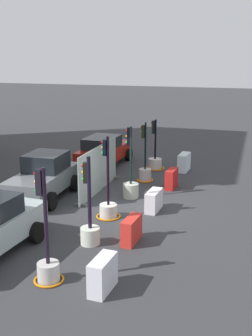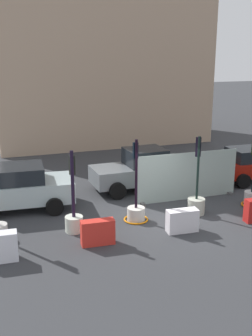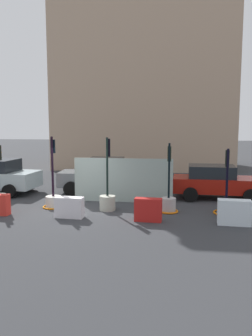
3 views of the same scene
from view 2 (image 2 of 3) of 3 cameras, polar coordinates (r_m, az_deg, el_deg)
ground_plane at (r=15.13m, az=5.71°, el=-7.04°), size 120.00×120.00×0.00m
traffic_light_1 at (r=13.97m, az=-7.25°, el=-6.46°), size 0.61×0.61×2.81m
traffic_light_2 at (r=14.79m, az=1.39°, el=-5.58°), size 0.89×0.89×2.97m
traffic_light_3 at (r=15.57m, az=9.73°, el=-4.43°), size 0.64×0.64×2.96m
traffic_light_4 at (r=16.90m, az=17.02°, el=-3.62°), size 0.77×0.77×2.75m
construction_barrier_1 at (r=13.08m, az=-3.94°, el=-8.89°), size 1.08×0.42×0.81m
construction_barrier_2 at (r=14.05m, az=7.81°, el=-7.26°), size 1.08×0.48×0.78m
car_silver_hatchback at (r=16.24m, az=-14.97°, el=-2.63°), size 4.38×2.50×1.72m
car_grey_saloon at (r=18.00m, az=1.79°, el=-0.27°), size 4.00×2.17×1.80m
building_main_facade at (r=28.48m, az=-4.06°, el=19.85°), size 14.12×7.57×15.67m
site_fence_panel at (r=16.90m, az=8.55°, el=-1.25°), size 4.43×0.50×1.97m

